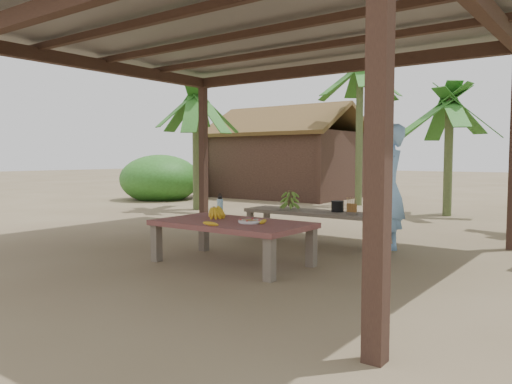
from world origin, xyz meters
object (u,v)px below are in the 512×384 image
Objects in this scene: bench at (315,215)px; cooking_pot at (337,207)px; work_table at (232,227)px; ripe_banana_bunch at (214,212)px; woman at (389,189)px; plate at (250,221)px; water_flask at (220,207)px.

cooking_pot is at bearing 19.95° from bench.
ripe_banana_bunch is (-0.36, 0.10, 0.14)m from work_table.
woman is (0.89, -0.30, 0.31)m from cooking_pot.
work_table is 2.08m from cooking_pot.
bench is 0.35m from cooking_pot.
bench is 1.95m from plate.
bench is (0.01, 1.94, -0.04)m from work_table.
bench is at bearing -108.63° from woman.
plate reaches higher than work_table.
plate is (0.25, -1.93, 0.12)m from bench.
water_flask is 1.90m from cooking_pot.
ripe_banana_bunch is 2.28m from woman.
bench is 1.71m from water_flask.
cooking_pot is at bearing -118.39° from woman.
plate is at bearing -8.60° from ripe_banana_bunch.
work_table is 0.57m from water_flask.
bench is at bearing 78.68° from ripe_banana_bunch.
water_flask reaches higher than ripe_banana_bunch.
ripe_banana_bunch is 0.15× the size of woman.
cooking_pot is 0.11× the size of woman.
ripe_banana_bunch is 2.07m from cooking_pot.
woman is at bearing 41.45° from water_flask.
bench is 1.32× the size of woman.
cooking_pot reaches higher than work_table.
water_flask is at bearing -113.28° from cooking_pot.
water_flask is 0.17× the size of woman.
cooking_pot is 0.99m from woman.
water_flask reaches higher than cooking_pot.
bench is 8.27× the size of plate.
ripe_banana_bunch is at bearing -101.98° from bench.
plate is at bearing -37.91° from woman.
cooking_pot is (0.05, 2.05, 0.01)m from plate.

